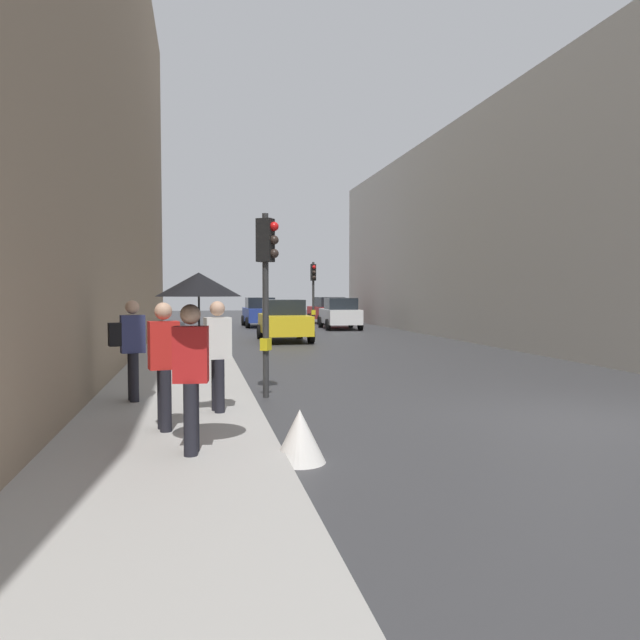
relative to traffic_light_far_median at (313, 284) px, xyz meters
name	(u,v)px	position (x,y,z in m)	size (l,w,h in m)	color
ground_plane	(577,420)	(0.22, -21.10, -2.49)	(120.00, 120.00, 0.00)	#38383A
sidewalk_kerb	(180,376)	(-6.20, -15.10, -2.41)	(2.87, 40.00, 0.16)	#A8A5A0
building_facade_right	(563,236)	(11.20, -4.33, 2.27)	(12.00, 34.28, 9.52)	#B2ADA3
traffic_light_far_median	(313,284)	(0.00, 0.00, 0.00)	(0.24, 0.43, 3.61)	#2D2D2D
traffic_light_near_right	(267,271)	(-4.45, -18.02, -0.01)	(0.44, 0.38, 3.60)	#2D2D2D
car_yellow_taxi	(284,320)	(-2.18, -4.61, -1.61)	(2.03, 4.20, 1.76)	yellow
car_red_sedan	(328,310)	(2.67, 8.57, -1.61)	(2.23, 4.31, 1.76)	red
car_blue_van	(260,312)	(-2.08, 6.17, -1.61)	(2.07, 4.23, 1.76)	navy
car_white_compact	(340,314)	(2.10, 2.89, -1.61)	(2.21, 4.30, 1.76)	silver
pedestrian_with_umbrella	(196,312)	(-5.78, -22.45, -0.65)	(1.00, 1.00, 2.14)	black
pedestrian_with_grey_backpack	(130,344)	(-6.93, -18.78, -1.33)	(0.65, 0.41, 1.77)	black
pedestrian_with_black_backpack	(215,349)	(-5.51, -20.01, -1.33)	(0.64, 0.40, 1.77)	black
pedestrian_in_red_jacket	(164,360)	(-6.23, -21.15, -1.36)	(0.45, 0.36, 1.77)	black
warning_sign_triangle	(300,436)	(-4.57, -22.52, -2.17)	(0.64, 0.64, 0.65)	silver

